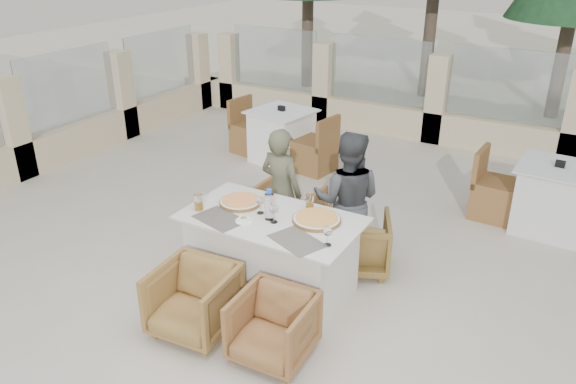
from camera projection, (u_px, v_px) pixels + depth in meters
The scene contains 24 objects.
ground at pixel (284, 286), 5.38m from camera, with size 80.00×80.00×0.00m, color beige.
sand_patch at pixel (525, 49), 16.39m from camera, with size 30.00×16.00×0.01m, color beige.
perimeter_wall_far at pixel (437, 93), 8.82m from camera, with size 10.00×0.34×1.60m, color beige, non-canonical shape.
perimeter_wall_left at pixel (72, 104), 8.26m from camera, with size 0.34×7.00×1.60m, color beige, non-canonical shape.
dining_table at pixel (272, 254), 5.17m from camera, with size 1.60×0.90×0.77m, color silver, non-canonical shape.
placemat_near_left at pixel (220, 219), 4.98m from camera, with size 0.45×0.30×0.00m, color #5D5850.
placemat_near_right at pixel (297, 241), 4.62m from camera, with size 0.45×0.30×0.00m, color #635D55.
pizza_left at pixel (240, 201), 5.25m from camera, with size 0.39×0.39×0.05m, color #FA5D22.
pizza_right at pixel (317, 218), 4.93m from camera, with size 0.43×0.43×0.06m, color orange.
water_bottle at pixel (269, 204), 4.92m from camera, with size 0.08×0.08×0.29m, color #BDE0F9.
wine_glass_centre at pixel (260, 204), 5.05m from camera, with size 0.08×0.08×0.18m, color white, non-canonical shape.
wine_glass_near at pixel (274, 213), 4.89m from camera, with size 0.08×0.08×0.18m, color white, non-canonical shape.
wine_glass_corner at pixel (328, 235), 4.52m from camera, with size 0.08×0.08×0.18m, color white, non-canonical shape.
beer_glass_left at pixel (199, 202), 5.12m from camera, with size 0.08×0.08×0.15m, color orange.
beer_glass_right at pixel (310, 202), 5.13m from camera, with size 0.07×0.07×0.15m, color orange.
olive_dish at pixel (244, 219), 4.93m from camera, with size 0.11×0.11×0.04m, color white, non-canonical shape.
armchair_far_left at pixel (286, 214), 6.07m from camera, with size 0.68×0.70×0.63m, color olive.
armchair_far_right at pixel (357, 242), 5.57m from camera, with size 0.62×0.63×0.58m, color brown.
armchair_near_left at pixel (194, 301), 4.67m from camera, with size 0.63×0.65×0.59m, color olive.
armchair_near_right at pixel (273, 327), 4.39m from camera, with size 0.59×0.60×0.55m, color #8D5E33.
diner_left at pixel (281, 191), 5.77m from camera, with size 0.49×0.32×1.34m, color #53533D.
diner_right at pixel (347, 200), 5.48m from camera, with size 0.69×0.54×1.41m, color #3C3F42.
bg_table_a at pixel (282, 136), 8.20m from camera, with size 1.64×0.82×0.77m, color white, non-canonical shape.
bg_table_b at pixel (553, 199), 6.26m from camera, with size 1.64×0.82×0.77m, color silver, non-canonical shape.
Camera 1 is at (2.28, -3.88, 3.07)m, focal length 35.00 mm.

